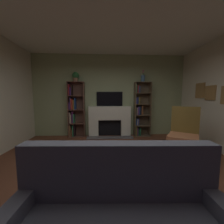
% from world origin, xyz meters
% --- Properties ---
extents(ground_plane, '(6.42, 6.42, 0.00)m').
position_xyz_m(ground_plane, '(0.00, 0.00, 0.00)').
color(ground_plane, brown).
extents(wall_back_accent, '(5.47, 0.06, 2.88)m').
position_xyz_m(wall_back_accent, '(0.00, 2.68, 1.44)').
color(wall_back_accent, '#9BAE7D').
rests_on(wall_back_accent, ground_plane).
extents(fireplace, '(1.58, 0.54, 1.07)m').
position_xyz_m(fireplace, '(0.00, 2.53, 0.57)').
color(fireplace, white).
rests_on(fireplace, ground_plane).
extents(tv, '(0.92, 0.06, 0.51)m').
position_xyz_m(tv, '(0.00, 2.62, 1.33)').
color(tv, black).
rests_on(tv, fireplace).
extents(bookshelf_left, '(0.56, 0.29, 1.91)m').
position_xyz_m(bookshelf_left, '(-1.22, 2.54, 0.90)').
color(bookshelf_left, brown).
rests_on(bookshelf_left, ground_plane).
extents(bookshelf_right, '(0.56, 0.33, 1.91)m').
position_xyz_m(bookshelf_right, '(1.10, 2.53, 0.92)').
color(bookshelf_right, brown).
rests_on(bookshelf_right, ground_plane).
extents(potted_plant, '(0.22, 0.22, 0.33)m').
position_xyz_m(potted_plant, '(-1.16, 2.50, 2.09)').
color(potted_plant, '#9D7456').
rests_on(potted_plant, bookshelf_left).
extents(vase_with_flowers, '(0.14, 0.14, 0.42)m').
position_xyz_m(vase_with_flowers, '(1.16, 2.50, 2.04)').
color(vase_with_flowers, teal).
rests_on(vase_with_flowers, bookshelf_right).
extents(armchair, '(0.87, 0.88, 1.16)m').
position_xyz_m(armchair, '(1.69, 0.78, 0.56)').
color(armchair, brown).
rests_on(armchair, ground_plane).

